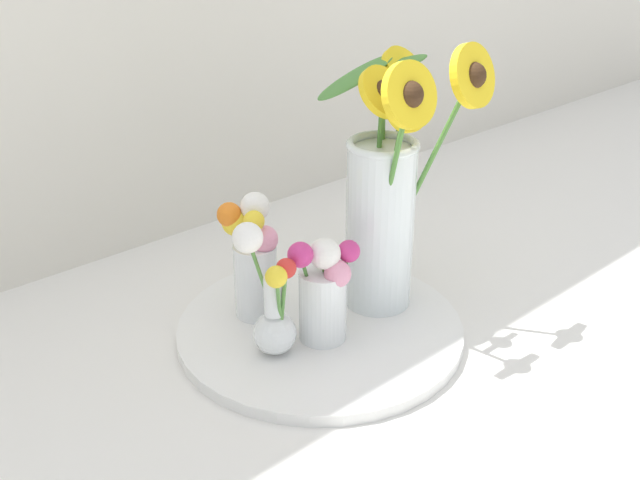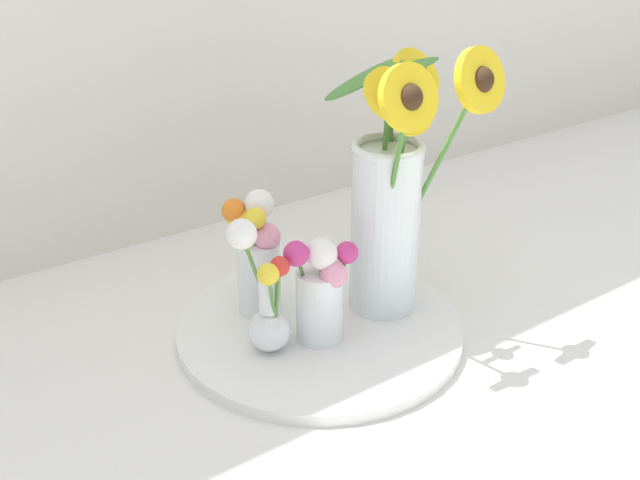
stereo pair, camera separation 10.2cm
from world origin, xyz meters
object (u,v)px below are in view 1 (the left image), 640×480
(vase_bulb_right, at_px, (271,306))
(vase_small_back, at_px, (253,258))
(mason_jar_sunflowers, at_px, (386,193))
(vase_small_center, at_px, (324,291))
(serving_tray, at_px, (320,329))

(vase_bulb_right, distance_m, vase_small_back, 0.11)
(vase_bulb_right, bearing_deg, mason_jar_sunflowers, 0.34)
(vase_small_center, bearing_deg, vase_small_back, 105.32)
(serving_tray, relative_size, vase_bulb_right, 2.08)
(mason_jar_sunflowers, bearing_deg, vase_small_back, 149.38)
(serving_tray, xyz_separation_m, vase_bulb_right, (-0.10, -0.01, 0.08))
(serving_tray, relative_size, mason_jar_sunflowers, 1.03)
(mason_jar_sunflowers, height_order, vase_bulb_right, mason_jar_sunflowers)
(vase_small_center, relative_size, vase_small_back, 0.84)
(serving_tray, relative_size, vase_small_back, 2.21)
(vase_small_center, bearing_deg, vase_bulb_right, 167.32)
(vase_bulb_right, bearing_deg, serving_tray, 7.42)
(serving_tray, relative_size, vase_small_center, 2.63)
(mason_jar_sunflowers, distance_m, vase_small_center, 0.17)
(serving_tray, xyz_separation_m, vase_small_center, (-0.02, -0.03, 0.08))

